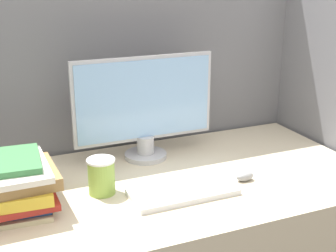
# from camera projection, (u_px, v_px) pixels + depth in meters

# --- Properties ---
(cubicle_panel_rear) EXTENTS (1.89, 0.04, 1.66)m
(cubicle_panel_rear) POSITION_uv_depth(u_px,v_px,m) (137.00, 127.00, 2.14)
(cubicle_panel_rear) COLOR slate
(cubicle_panel_rear) RESTS_ON ground_plane
(cubicle_panel_right) EXTENTS (0.04, 0.88, 1.66)m
(cubicle_panel_right) POSITION_uv_depth(u_px,v_px,m) (335.00, 132.00, 2.07)
(cubicle_panel_right) COLOR slate
(cubicle_panel_right) RESTS_ON ground_plane
(monitor) EXTENTS (0.59, 0.18, 0.43)m
(monitor) POSITION_uv_depth(u_px,v_px,m) (145.00, 108.00, 1.90)
(monitor) COLOR #B7B7BC
(monitor) RESTS_ON desk
(keyboard) EXTENTS (0.38, 0.17, 0.02)m
(keyboard) POSITION_uv_depth(u_px,v_px,m) (183.00, 192.00, 1.64)
(keyboard) COLOR silver
(keyboard) RESTS_ON desk
(mouse) EXTENTS (0.07, 0.04, 0.03)m
(mouse) POSITION_uv_depth(u_px,v_px,m) (245.00, 177.00, 1.75)
(mouse) COLOR gray
(mouse) RESTS_ON desk
(coffee_cup) EXTENTS (0.10, 0.10, 0.13)m
(coffee_cup) POSITION_uv_depth(u_px,v_px,m) (101.00, 176.00, 1.64)
(coffee_cup) COLOR #8CB247
(coffee_cup) RESTS_ON desk
(book_stack) EXTENTS (0.26, 0.30, 0.18)m
(book_stack) POSITION_uv_depth(u_px,v_px,m) (16.00, 184.00, 1.53)
(book_stack) COLOR #C6B78C
(book_stack) RESTS_ON desk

